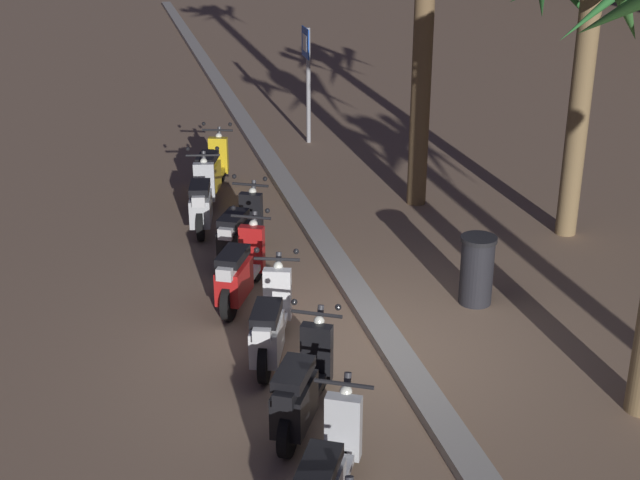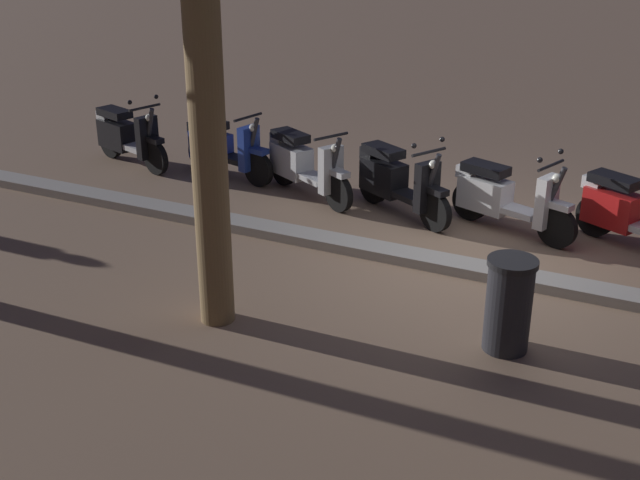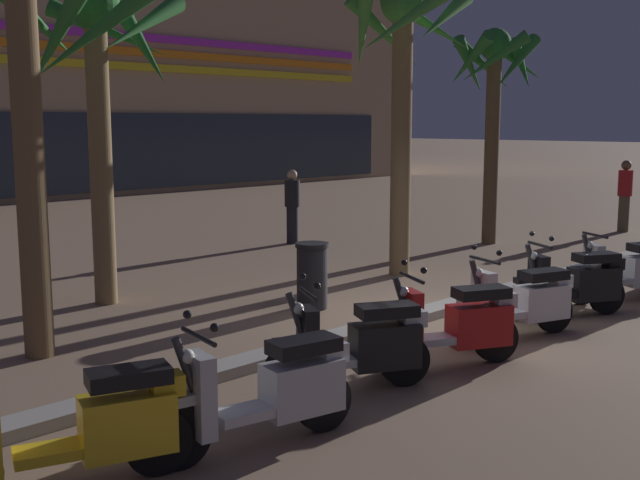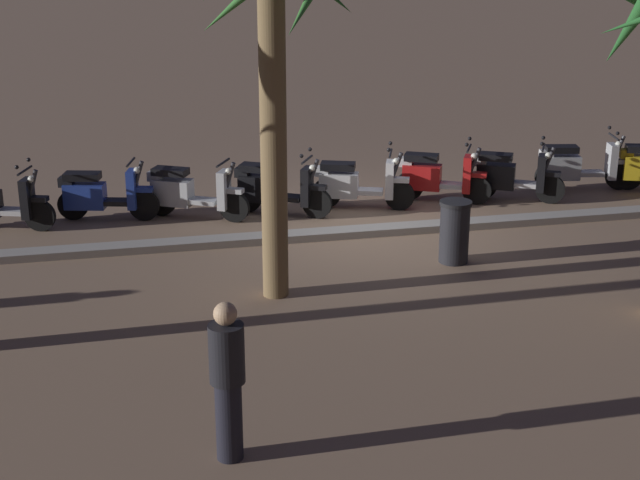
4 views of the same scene
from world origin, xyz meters
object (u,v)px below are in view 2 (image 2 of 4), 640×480
scooter_silver_second_in_line (303,164)px  scooter_black_gap_after_mid (126,136)px  scooter_red_tail_end (630,212)px  scooter_black_lead_nearest (396,181)px  scooter_white_far_back (504,197)px  litter_bin (509,304)px  scooter_blue_mid_front (223,148)px

scooter_silver_second_in_line → scooter_black_gap_after_mid: bearing=-0.9°
scooter_red_tail_end → scooter_black_lead_nearest: (2.99, 0.14, 0.00)m
scooter_silver_second_in_line → scooter_white_far_back: bearing=178.6°
scooter_red_tail_end → litter_bin: scooter_red_tail_end is taller
scooter_white_far_back → litter_bin: bearing=105.0°
scooter_white_far_back → litter_bin: scooter_white_far_back is taller
scooter_blue_mid_front → scooter_white_far_back: bearing=176.4°
scooter_white_far_back → scooter_black_gap_after_mid: size_ratio=1.03×
scooter_white_far_back → scooter_blue_mid_front: scooter_white_far_back is taller
litter_bin → scooter_white_far_back: bearing=-75.0°
scooter_red_tail_end → scooter_black_gap_after_mid: 7.62m
scooter_silver_second_in_line → litter_bin: scooter_silver_second_in_line is taller
scooter_black_gap_after_mid → scooter_black_lead_nearest: bearing=178.0°
scooter_silver_second_in_line → scooter_red_tail_end: bearing=-179.6°
scooter_red_tail_end → litter_bin: (0.75, 3.05, 0.02)m
scooter_red_tail_end → scooter_white_far_back: 1.54m
scooter_black_lead_nearest → scooter_black_gap_after_mid: bearing=-2.0°
scooter_blue_mid_front → scooter_silver_second_in_line: bearing=172.1°
scooter_black_lead_nearest → scooter_blue_mid_front: scooter_black_lead_nearest is taller
scooter_white_far_back → scooter_black_lead_nearest: same height
scooter_blue_mid_front → scooter_black_gap_after_mid: 1.70m
scooter_black_lead_nearest → scooter_blue_mid_front: 2.95m
scooter_black_lead_nearest → litter_bin: bearing=127.7°
scooter_white_far_back → scooter_silver_second_in_line: (2.92, -0.07, 0.01)m
scooter_red_tail_end → scooter_white_far_back: bearing=4.0°
scooter_white_far_back → scooter_blue_mid_front: 4.40m
scooter_white_far_back → scooter_black_lead_nearest: bearing=1.4°
scooter_black_lead_nearest → litter_bin: size_ratio=1.70×
scooter_blue_mid_front → scooter_black_lead_nearest: bearing=173.9°
scooter_white_far_back → scooter_black_gap_after_mid: bearing=-1.2°
scooter_black_gap_after_mid → litter_bin: 7.52m
scooter_blue_mid_front → litter_bin: scooter_blue_mid_front is taller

